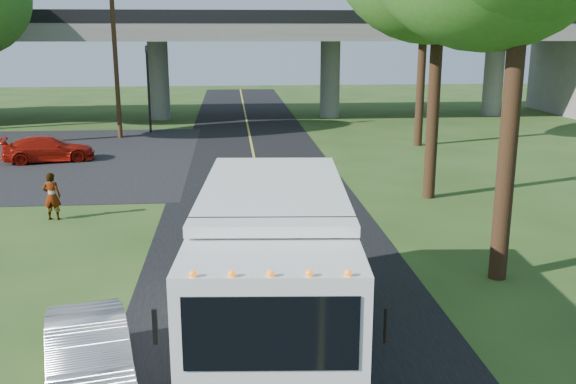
{
  "coord_description": "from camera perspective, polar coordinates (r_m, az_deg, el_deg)",
  "views": [
    {
      "loc": [
        -1.12,
        -13.61,
        6.05
      ],
      "look_at": [
        0.47,
        3.96,
        1.6
      ],
      "focal_mm": 40.0,
      "sensor_mm": 36.0,
      "label": 1
    }
  ],
  "objects": [
    {
      "name": "overpass",
      "position": [
        45.65,
        -3.84,
        12.25
      ],
      "size": [
        54.0,
        10.0,
        7.3
      ],
      "color": "slate",
      "rests_on": "ground"
    },
    {
      "name": "ground",
      "position": [
        14.94,
        -0.44,
        -9.74
      ],
      "size": [
        120.0,
        120.0,
        0.0
      ],
      "primitive_type": "plane",
      "color": "#2B4719",
      "rests_on": "ground"
    },
    {
      "name": "red_sedan",
      "position": [
        32.48,
        -20.52,
        3.6
      ],
      "size": [
        4.45,
        2.57,
        1.21
      ],
      "primitive_type": "imported",
      "rotation": [
        0.0,
        0.0,
        1.79
      ],
      "color": "#A7150A",
      "rests_on": "ground"
    },
    {
      "name": "traffic_signal",
      "position": [
        40.01,
        -12.34,
        9.75
      ],
      "size": [
        0.18,
        0.22,
        5.2
      ],
      "color": "black",
      "rests_on": "ground"
    },
    {
      "name": "lane_line",
      "position": [
        24.39,
        -2.38,
        -0.15
      ],
      "size": [
        0.12,
        90.0,
        0.01
      ],
      "primitive_type": "cube",
      "color": "gold",
      "rests_on": "road"
    },
    {
      "name": "pedestrian",
      "position": [
        22.34,
        -20.25,
        -0.36
      ],
      "size": [
        0.6,
        0.42,
        1.58
      ],
      "primitive_type": "imported",
      "rotation": [
        0.0,
        0.0,
        3.08
      ],
      "color": "gray",
      "rests_on": "ground"
    },
    {
      "name": "silver_sedan",
      "position": [
        11.71,
        -17.27,
        -14.1
      ],
      "size": [
        2.25,
        4.06,
        1.27
      ],
      "primitive_type": "imported",
      "rotation": [
        0.0,
        0.0,
        0.25
      ],
      "color": "#97999F",
      "rests_on": "ground"
    },
    {
      "name": "step_van",
      "position": [
        12.16,
        -1.3,
        -6.74
      ],
      "size": [
        3.33,
        7.7,
        3.15
      ],
      "rotation": [
        0.0,
        0.0,
        -0.08
      ],
      "color": "white",
      "rests_on": "ground"
    },
    {
      "name": "road",
      "position": [
        24.4,
        -2.38,
        -0.19
      ],
      "size": [
        7.0,
        90.0,
        0.02
      ],
      "primitive_type": "cube",
      "color": "black",
      "rests_on": "ground"
    },
    {
      "name": "utility_pole",
      "position": [
        38.18,
        -15.09,
        11.49
      ],
      "size": [
        1.6,
        0.26,
        9.0
      ],
      "color": "#472D19",
      "rests_on": "ground"
    },
    {
      "name": "parking_lot",
      "position": [
        33.67,
        -22.16,
        2.76
      ],
      "size": [
        16.0,
        18.0,
        0.01
      ],
      "primitive_type": "cube",
      "color": "black",
      "rests_on": "ground"
    }
  ]
}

